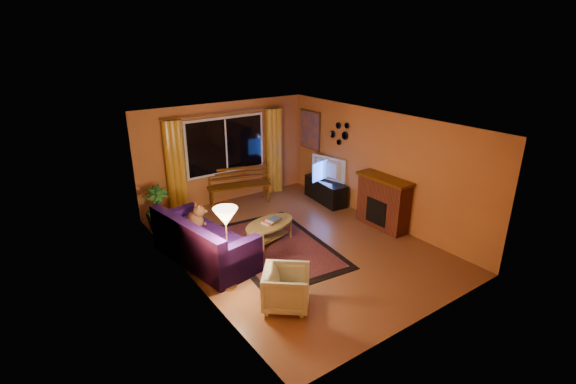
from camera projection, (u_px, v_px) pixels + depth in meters
floor at (296, 245)px, 8.49m from camera, size 4.50×6.00×0.02m
ceiling at (297, 122)px, 7.59m from camera, size 4.50×6.00×0.02m
wall_back at (225, 153)px, 10.34m from camera, size 4.50×0.02×2.50m
wall_left at (186, 214)px, 6.83m from camera, size 0.02×6.00×2.50m
wall_right at (379, 167)px, 9.26m from camera, size 0.02×6.00×2.50m
window at (226, 146)px, 10.22m from camera, size 2.00×0.02×1.30m
curtain_rod at (225, 113)px, 9.90m from camera, size 3.20×0.03×0.03m
curtain_left at (175, 169)px, 9.56m from camera, size 0.36×0.36×2.24m
curtain_right at (274, 151)px, 11.02m from camera, size 0.36×0.36×2.24m
bench at (239, 194)px, 10.49m from camera, size 1.63×0.89×0.47m
potted_plant at (158, 208)px, 9.08m from camera, size 0.56×0.56×0.94m
sofa at (204, 238)px, 7.77m from camera, size 1.31×2.35×0.90m
dog at (195, 217)px, 8.10m from camera, size 0.41×0.49×0.47m
armchair at (287, 286)px, 6.45m from camera, size 0.94×0.95×0.71m
floor_lamp at (228, 250)px, 6.79m from camera, size 0.27×0.27×1.45m
rug at (276, 247)px, 8.38m from camera, size 2.18×3.15×0.02m
coffee_table at (270, 232)px, 8.52m from camera, size 1.44×1.44×0.43m
tv_console at (325, 191)px, 10.60m from camera, size 0.60×1.38×0.56m
television at (326, 169)px, 10.39m from camera, size 0.37×1.03×0.59m
fireplace at (383, 204)px, 9.09m from camera, size 0.40×1.20×1.10m
mirror_cluster at (339, 132)px, 10.03m from camera, size 0.06×0.60×0.56m
painting at (310, 130)px, 10.97m from camera, size 0.04×0.76×0.96m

